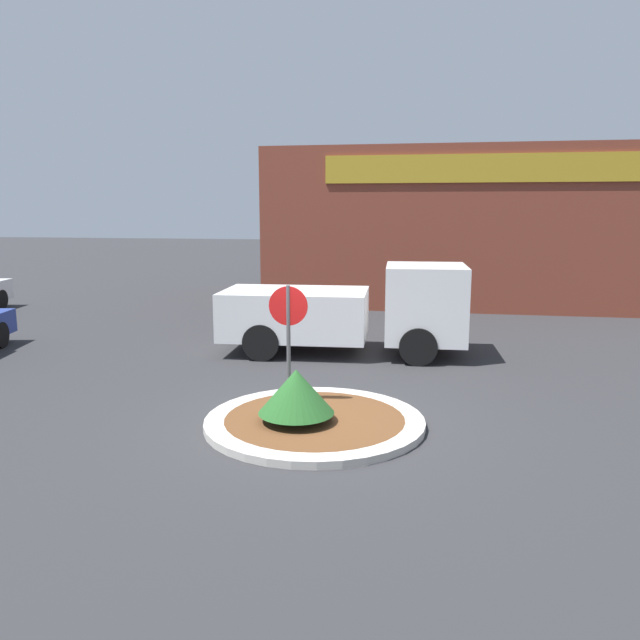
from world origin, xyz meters
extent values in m
plane|color=#2D2D30|center=(0.00, 0.00, 0.00)|extent=(120.00, 120.00, 0.00)
cylinder|color=#BCB7AD|center=(0.00, 0.00, 0.06)|extent=(3.56, 3.56, 0.12)
cylinder|color=brown|center=(0.00, 0.00, 0.06)|extent=(2.92, 2.92, 0.12)
cylinder|color=#4C4C51|center=(-0.59, 0.75, 1.09)|extent=(0.07, 0.07, 2.18)
cylinder|color=#B71414|center=(-0.59, 0.75, 1.83)|extent=(0.68, 0.03, 0.68)
cylinder|color=brown|center=(-0.26, -0.21, 0.20)|extent=(0.08, 0.08, 0.14)
cone|color=#235623|center=(-0.26, -0.21, 0.62)|extent=(1.21, 1.21, 0.71)
cube|color=white|center=(1.70, 5.24, 1.27)|extent=(1.94, 2.12, 1.77)
cube|color=white|center=(-1.41, 5.10, 0.95)|extent=(3.55, 2.30, 1.14)
cube|color=black|center=(2.34, 5.27, 1.58)|extent=(0.12, 1.83, 0.62)
cylinder|color=black|center=(1.48, 6.22, 0.43)|extent=(0.86, 0.28, 0.85)
cylinder|color=black|center=(1.57, 4.25, 0.43)|extent=(0.86, 0.28, 0.85)
cylinder|color=black|center=(-2.09, 6.06, 0.43)|extent=(0.86, 0.28, 0.85)
cylinder|color=black|center=(-2.00, 4.08, 0.43)|extent=(0.86, 0.28, 0.85)
cube|color=brown|center=(3.67, 14.62, 2.77)|extent=(15.45, 6.00, 5.55)
cube|color=#B28E23|center=(3.67, 11.59, 4.74)|extent=(10.82, 0.08, 0.90)
cylinder|color=black|center=(-12.93, 9.79, 0.34)|extent=(0.30, 0.70, 0.67)
cylinder|color=black|center=(-8.81, 4.22, 0.33)|extent=(0.31, 0.69, 0.66)
camera|label=1|loc=(1.74, -9.48, 3.46)|focal=35.00mm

